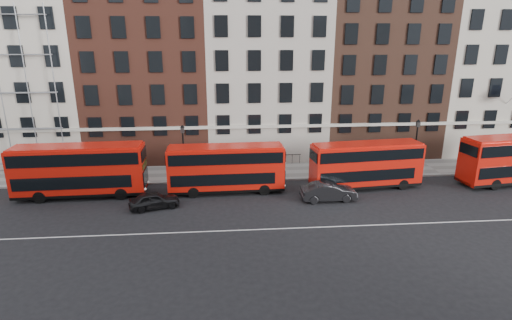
{
  "coord_description": "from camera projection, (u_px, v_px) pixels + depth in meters",
  "views": [
    {
      "loc": [
        -4.81,
        -27.41,
        12.97
      ],
      "look_at": [
        -2.11,
        5.0,
        3.0
      ],
      "focal_mm": 28.0,
      "sensor_mm": 36.0,
      "label": 1
    }
  ],
  "objects": [
    {
      "name": "lamp_post_left",
      "position": [
        184.0,
        150.0,
        36.68
      ],
      "size": [
        0.44,
        0.44,
        5.33
      ],
      "color": "black",
      "rests_on": "pavement"
    },
    {
      "name": "iron_railings",
      "position": [
        270.0,
        159.0,
        42.21
      ],
      "size": [
        6.6,
        0.06,
        1.0
      ],
      "primitive_type": null,
      "color": "black",
      "rests_on": "pavement"
    },
    {
      "name": "bus_c",
      "position": [
        366.0,
        164.0,
        35.44
      ],
      "size": [
        10.07,
        3.34,
        4.16
      ],
      "rotation": [
        0.0,
        0.0,
        0.1
      ],
      "color": "red",
      "rests_on": "ground"
    },
    {
      "name": "pavement",
      "position": [
        272.0,
        171.0,
        40.28
      ],
      "size": [
        80.0,
        5.0,
        0.15
      ],
      "primitive_type": "cube",
      "color": "slate",
      "rests_on": "ground"
    },
    {
      "name": "car_front",
      "position": [
        329.0,
        192.0,
        33.08
      ],
      "size": [
        4.67,
        1.74,
        1.52
      ],
      "primitive_type": "imported",
      "rotation": [
        0.0,
        0.0,
        1.6
      ],
      "color": "black",
      "rests_on": "ground"
    },
    {
      "name": "bus_b",
      "position": [
        226.0,
        168.0,
        34.45
      ],
      "size": [
        10.03,
        2.65,
        4.19
      ],
      "rotation": [
        0.0,
        0.0,
        0.02
      ],
      "color": "red",
      "rests_on": "ground"
    },
    {
      "name": "road_centre_line",
      "position": [
        294.0,
        228.0,
        28.39
      ],
      "size": [
        70.0,
        0.12,
        0.01
      ],
      "primitive_type": "cube",
      "color": "white",
      "rests_on": "ground"
    },
    {
      "name": "ground",
      "position": [
        289.0,
        216.0,
        30.3
      ],
      "size": [
        120.0,
        120.0,
        0.0
      ],
      "primitive_type": "plane",
      "color": "black",
      "rests_on": "ground"
    },
    {
      "name": "building_terrace",
      "position": [
        263.0,
        64.0,
        44.31
      ],
      "size": [
        64.0,
        11.95,
        22.0
      ],
      "color": "beige",
      "rests_on": "ground"
    },
    {
      "name": "traffic_light",
      "position": [
        496.0,
        150.0,
        39.23
      ],
      "size": [
        0.25,
        0.45,
        3.27
      ],
      "color": "black",
      "rests_on": "pavement"
    },
    {
      "name": "kerb",
      "position": [
        275.0,
        180.0,
        37.9
      ],
      "size": [
        80.0,
        0.3,
        0.16
      ],
      "primitive_type": "cube",
      "color": "gray",
      "rests_on": "ground"
    },
    {
      "name": "car_rear",
      "position": [
        154.0,
        200.0,
        31.59
      ],
      "size": [
        4.19,
        2.59,
        1.33
      ],
      "primitive_type": "imported",
      "rotation": [
        0.0,
        0.0,
        1.85
      ],
      "color": "black",
      "rests_on": "ground"
    },
    {
      "name": "bus_a",
      "position": [
        79.0,
        170.0,
        33.42
      ],
      "size": [
        10.78,
        2.93,
        4.49
      ],
      "rotation": [
        0.0,
        0.0,
        0.03
      ],
      "color": "red",
      "rests_on": "ground"
    },
    {
      "name": "lamp_post_right",
      "position": [
        416.0,
        143.0,
        39.08
      ],
      "size": [
        0.44,
        0.44,
        5.33
      ],
      "color": "black",
      "rests_on": "pavement"
    }
  ]
}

